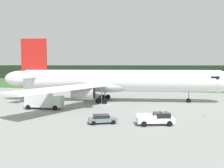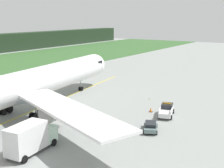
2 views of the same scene
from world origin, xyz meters
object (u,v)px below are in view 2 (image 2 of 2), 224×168
Objects in this scene: catering_truck at (30,137)px; airliner at (28,85)px; staff_car at (151,126)px; ops_pickup_truck at (166,110)px; apron_cone at (151,110)px.

airliner is at bearing 48.22° from catering_truck.
staff_car is (3.29, -20.95, -3.99)m from airliner.
airliner is 23.15m from ops_pickup_truck.
catering_truck is 1.64× the size of staff_car.
airliner is 69.32× the size of apron_cone.
ops_pickup_truck is at bearing -19.54° from catering_truck.
ops_pickup_truck is 7.77m from staff_car.
staff_car is (14.22, -8.72, -1.22)m from catering_truck.
apron_cone is (22.32, -4.78, -1.56)m from catering_truck.
airliner reaches higher than catering_truck.
staff_car is at bearing -173.11° from ops_pickup_truck.
apron_cone is (0.39, 3.00, -0.54)m from ops_pickup_truck.
airliner reaches higher than staff_car.
airliner reaches higher than apron_cone.
catering_truck is at bearing -131.78° from airliner.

